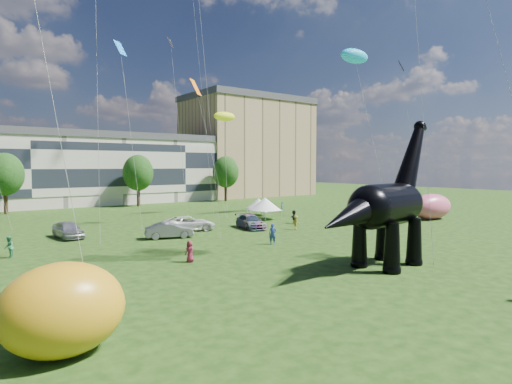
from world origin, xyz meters
TOP-DOWN VIEW (x-y plane):
  - ground at (0.00, 0.00)m, footprint 220.00×220.00m
  - terrace_row at (-8.00, 62.00)m, footprint 78.00×11.00m
  - apartment_block at (40.00, 65.00)m, footprint 28.00×18.00m
  - tree_mid_left at (-12.00, 53.00)m, footprint 5.20×5.20m
  - tree_mid_right at (8.00, 53.00)m, footprint 5.20×5.20m
  - tree_far_right at (26.00, 53.00)m, footprint 5.20×5.20m
  - dinosaur_sculpture at (4.57, -0.18)m, footprint 13.39×4.36m
  - car_silver at (-9.93, 25.60)m, footprint 2.32×5.01m
  - car_grey at (-2.11, 19.62)m, footprint 4.85×2.89m
  - car_white at (1.70, 22.74)m, footprint 6.21×4.05m
  - car_dark at (8.02, 20.05)m, footprint 3.19×5.49m
  - gazebo_near at (14.37, 25.53)m, footprint 4.68×4.68m
  - gazebo_far at (16.46, 29.69)m, footprint 4.54×4.54m
  - inflatable_pink at (31.81, 12.44)m, footprint 7.03×4.02m
  - inflatable_yellow at (-16.48, -1.69)m, footprint 4.74×3.76m
  - visitors at (-2.53, 11.49)m, footprint 51.57×41.53m
  - kites at (-3.51, 27.69)m, footprint 63.83×48.27m

SIDE VIEW (x-z plane):
  - ground at x=0.00m, z-range 0.00..0.00m
  - car_dark at x=8.02m, z-range 0.00..1.50m
  - car_grey at x=-2.11m, z-range 0.00..1.51m
  - car_white at x=1.70m, z-range 0.00..1.59m
  - car_silver at x=-9.93m, z-range 0.00..1.66m
  - visitors at x=-2.53m, z-range -0.08..1.81m
  - inflatable_pink at x=31.81m, z-range 0.00..3.36m
  - gazebo_far at x=16.46m, z-range 0.49..2.92m
  - inflatable_yellow at x=-16.48m, z-range 0.00..3.48m
  - gazebo_near at x=14.37m, z-range 0.58..3.45m
  - dinosaur_sculpture at x=4.57m, z-range -1.33..9.56m
  - terrace_row at x=-8.00m, z-range 0.00..12.00m
  - tree_mid_left at x=-12.00m, z-range 1.57..11.01m
  - tree_mid_right at x=8.00m, z-range 1.57..11.01m
  - tree_far_right at x=26.00m, z-range 1.57..11.01m
  - apartment_block at x=40.00m, z-range 0.00..22.00m
  - kites at x=-3.51m, z-range 4.66..31.55m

